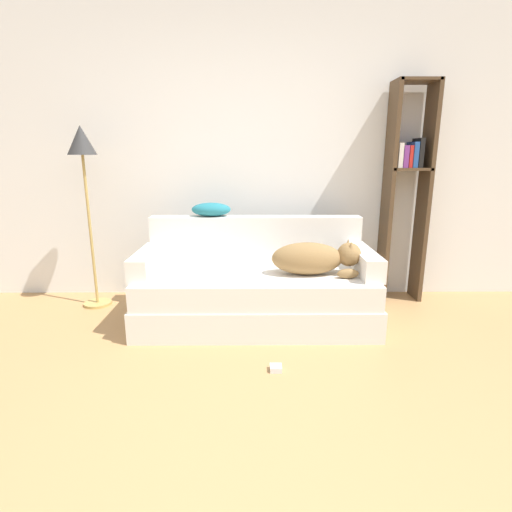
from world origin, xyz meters
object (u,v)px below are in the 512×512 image
Objects in this scene: laptop at (239,273)px; bookshelf at (407,183)px; couch at (256,297)px; power_adapter at (276,368)px; throw_pillow at (211,209)px; dog at (315,258)px; floor_lamp at (83,161)px.

laptop is 0.18× the size of bookshelf.
power_adapter is (0.12, -0.78, -0.19)m from couch.
laptop is 0.86m from power_adapter.
couch is at bearing 98.81° from power_adapter.
throw_pillow is 1.53m from power_adapter.
dog is 0.35× the size of bookshelf.
floor_lamp is 2.32m from power_adapter.
dog is at bearing -13.82° from floor_lamp.
dog is 0.44× the size of floor_lamp.
floor_lamp is (-1.06, -0.00, 0.40)m from throw_pillow.
dog is 1.23m from bookshelf.
bookshelf is 2.11m from power_adapter.
dog is 9.22× the size of power_adapter.
bookshelf is (1.36, 0.56, 0.87)m from couch.
bookshelf is (1.74, 0.18, 0.21)m from throw_pillow.
bookshelf is (1.49, 0.63, 0.65)m from laptop.
throw_pillow is at bearing -174.18° from bookshelf.
couch is 1.83m from floor_lamp.
couch reaches higher than power_adapter.
couch is 1.19× the size of floor_lamp.
floor_lamp reaches higher than laptop.
couch is 1.71m from bookshelf.
throw_pillow reaches higher than laptop.
dog is 2.04× the size of throw_pillow.
couch is at bearing 169.47° from dog.
throw_pillow is 4.52× the size of power_adapter.
power_adapter is at bearing -55.72° from laptop.
floor_lamp is at bearing -179.91° from throw_pillow.
bookshelf is at bearing 5.82° from throw_pillow.
floor_lamp is at bearing 165.17° from couch.
floor_lamp reaches higher than couch.
couch is 0.27m from laptop.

